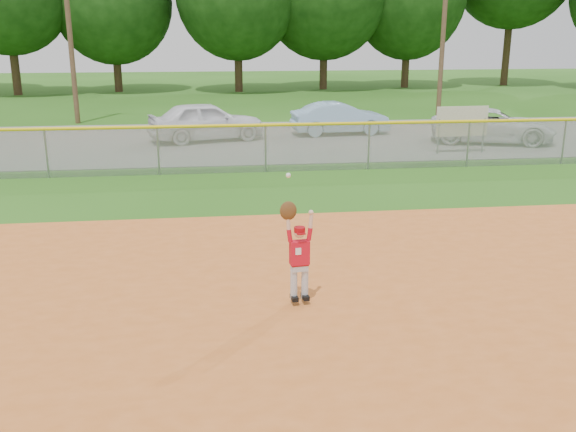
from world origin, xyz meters
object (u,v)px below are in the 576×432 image
object	(u,v)px
car_white_a	(206,121)
car_white_b	(493,126)
ballplayer	(298,251)
sponsor_sign	(462,123)
car_blue	(340,118)

from	to	relation	value
car_white_a	car_white_b	world-z (taller)	car_white_a
car_white_b	ballplayer	bearing A→B (deg)	162.86
ballplayer	car_white_a	bearing A→B (deg)	95.04
car_white_a	car_white_b	size ratio (longest dim) A/B	0.96
ballplayer	car_white_b	bearing A→B (deg)	55.87
sponsor_sign	ballplayer	world-z (taller)	ballplayer
car_blue	car_white_b	bearing A→B (deg)	-120.63
sponsor_sign	ballplayer	size ratio (longest dim) A/B	0.91
car_white_a	car_blue	distance (m)	5.74
ballplayer	sponsor_sign	bearing A→B (deg)	58.24
car_blue	ballplayer	size ratio (longest dim) A/B	1.93
sponsor_sign	ballplayer	distance (m)	14.64
sponsor_sign	car_blue	bearing A→B (deg)	125.85
sponsor_sign	car_white_b	bearing A→B (deg)	44.03
car_white_a	car_blue	world-z (taller)	car_white_a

